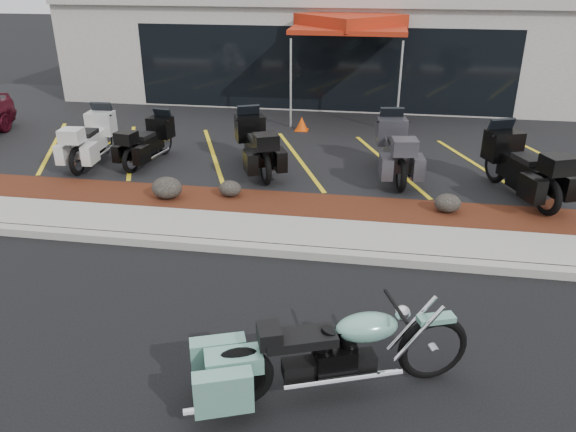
% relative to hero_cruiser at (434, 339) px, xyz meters
% --- Properties ---
extents(ground, '(90.00, 90.00, 0.00)m').
position_rel_hero_cruiser_xyz_m(ground, '(-2.70, 1.91, -0.57)').
color(ground, black).
rests_on(ground, ground).
extents(curb, '(24.00, 0.25, 0.15)m').
position_rel_hero_cruiser_xyz_m(curb, '(-2.70, 2.81, -0.50)').
color(curb, gray).
rests_on(curb, ground).
extents(sidewalk, '(24.00, 1.20, 0.15)m').
position_rel_hero_cruiser_xyz_m(sidewalk, '(-2.70, 3.51, -0.50)').
color(sidewalk, gray).
rests_on(sidewalk, ground).
extents(mulch_bed, '(24.00, 1.20, 0.16)m').
position_rel_hero_cruiser_xyz_m(mulch_bed, '(-2.70, 4.71, -0.49)').
color(mulch_bed, '#3D160D').
rests_on(mulch_bed, ground).
extents(upper_lot, '(26.00, 9.60, 0.15)m').
position_rel_hero_cruiser_xyz_m(upper_lot, '(-2.70, 10.11, -0.50)').
color(upper_lot, black).
rests_on(upper_lot, ground).
extents(dealership_building, '(18.00, 8.16, 4.00)m').
position_rel_hero_cruiser_xyz_m(dealership_building, '(-2.70, 16.38, 1.43)').
color(dealership_building, gray).
rests_on(dealership_building, ground).
extents(boulder_left, '(0.63, 0.53, 0.45)m').
position_rel_hero_cruiser_xyz_m(boulder_left, '(-5.01, 4.57, -0.19)').
color(boulder_left, black).
rests_on(boulder_left, mulch_bed).
extents(boulder_mid, '(0.47, 0.39, 0.33)m').
position_rel_hero_cruiser_xyz_m(boulder_mid, '(-3.76, 4.88, -0.25)').
color(boulder_mid, black).
rests_on(boulder_mid, mulch_bed).
extents(boulder_right, '(0.51, 0.43, 0.36)m').
position_rel_hero_cruiser_xyz_m(boulder_right, '(0.62, 4.78, -0.23)').
color(boulder_right, black).
rests_on(boulder_right, mulch_bed).
extents(hero_cruiser, '(3.35, 1.92, 1.15)m').
position_rel_hero_cruiser_xyz_m(hero_cruiser, '(0.00, 0.00, 0.00)').
color(hero_cruiser, '#6AA591').
rests_on(hero_cruiser, ground).
extents(touring_white, '(1.00, 2.30, 1.31)m').
position_rel_hero_cruiser_xyz_m(touring_white, '(-7.62, 7.20, 0.23)').
color(touring_white, silver).
rests_on(touring_white, upper_lot).
extents(touring_black_front, '(1.13, 2.13, 1.18)m').
position_rel_hero_cruiser_xyz_m(touring_black_front, '(-6.11, 7.35, 0.16)').
color(touring_black_front, black).
rests_on(touring_black_front, upper_lot).
extents(touring_black_mid, '(1.81, 2.52, 1.37)m').
position_rel_hero_cruiser_xyz_m(touring_black_mid, '(-3.89, 7.24, 0.26)').
color(touring_black_mid, black).
rests_on(touring_black_mid, upper_lot).
extents(touring_grey, '(1.26, 2.52, 1.40)m').
position_rel_hero_cruiser_xyz_m(touring_grey, '(-0.51, 7.46, 0.28)').
color(touring_grey, '#333238').
rests_on(touring_grey, upper_lot).
extents(touring_black_rear, '(1.83, 2.66, 1.45)m').
position_rel_hero_cruiser_xyz_m(touring_black_rear, '(1.80, 6.64, 0.30)').
color(touring_black_rear, black).
rests_on(touring_black_rear, upper_lot).
extents(traffic_cone, '(0.42, 0.42, 0.40)m').
position_rel_hero_cruiser_xyz_m(traffic_cone, '(-3.00, 10.10, -0.22)').
color(traffic_cone, '#CE4106').
rests_on(traffic_cone, upper_lot).
extents(popup_canopy, '(3.61, 3.61, 3.07)m').
position_rel_hero_cruiser_xyz_m(popup_canopy, '(-1.83, 11.93, 2.36)').
color(popup_canopy, silver).
rests_on(popup_canopy, upper_lot).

